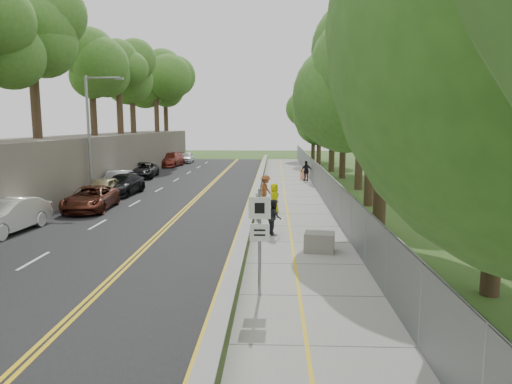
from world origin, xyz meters
TOP-DOWN VIEW (x-y plane):
  - ground at (0.00, 0.00)m, footprint 140.00×140.00m
  - road at (-5.40, 15.00)m, footprint 11.20×66.00m
  - sidewalk at (2.55, 15.00)m, footprint 4.20×66.00m
  - jersey_barrier at (0.25, 15.00)m, footprint 0.42×66.00m
  - rock_embankment at (-13.50, 15.00)m, footprint 5.00×66.00m
  - chainlink_fence at (4.65, 15.00)m, footprint 0.04×66.00m
  - trees_embankment at (-13.00, 15.00)m, footprint 6.40×66.00m
  - trees_fenceside at (7.00, 15.00)m, footprint 7.00×66.00m
  - streetlight at (-10.46, 14.00)m, footprint 2.52×0.22m
  - signpost at (1.05, -3.02)m, footprint 0.62×0.09m
  - construction_barrel at (4.02, 24.90)m, footprint 0.55×0.55m
  - concrete_block at (3.20, 1.60)m, footprint 1.25×1.02m
  - car_1 at (-10.60, 4.10)m, footprint 2.07×4.84m
  - car_2 at (-9.00, 9.69)m, footprint 2.64×5.06m
  - car_3 at (-9.09, 15.50)m, footprint 2.26×4.94m
  - car_4 at (-9.77, 13.58)m, footprint 2.00×4.23m
  - car_5 at (-9.97, 17.10)m, footprint 1.77×4.57m
  - car_6 at (-10.60, 25.56)m, footprint 2.75×5.19m
  - car_7 at (-10.60, 36.76)m, footprint 2.74×5.60m
  - car_8 at (-9.70, 41.97)m, footprint 1.81×4.04m
  - painter_0 at (1.45, 9.19)m, footprint 0.77×0.94m
  - painter_1 at (0.75, 5.78)m, footprint 0.49×0.66m
  - painter_2 at (1.45, 4.29)m, footprint 0.75×0.88m
  - painter_3 at (0.93, 11.70)m, footprint 1.10×1.36m
  - person_far at (4.20, 23.65)m, footprint 1.10×0.78m

SIDE VIEW (x-z plane):
  - ground at x=0.00m, z-range 0.00..0.00m
  - road at x=-5.40m, z-range 0.00..0.04m
  - sidewalk at x=2.55m, z-range 0.00..0.05m
  - jersey_barrier at x=0.25m, z-range 0.00..0.60m
  - concrete_block at x=3.20m, z-range 0.05..0.80m
  - construction_barrel at x=4.02m, z-range 0.05..0.96m
  - car_8 at x=-9.70m, z-range 0.04..1.39m
  - car_2 at x=-9.00m, z-range 0.04..1.40m
  - car_6 at x=-10.60m, z-range 0.04..1.43m
  - car_4 at x=-9.77m, z-range 0.04..1.44m
  - car_3 at x=-9.09m, z-range 0.04..1.44m
  - car_5 at x=-9.97m, z-range 0.04..1.52m
  - car_1 at x=-10.60m, z-range 0.04..1.59m
  - car_7 at x=-10.60m, z-range 0.04..1.61m
  - painter_2 at x=1.45m, z-range 0.05..1.64m
  - painter_0 at x=1.45m, z-range 0.05..1.71m
  - painter_1 at x=0.75m, z-range 0.05..1.72m
  - person_far at x=4.20m, z-range 0.05..1.79m
  - painter_3 at x=0.93m, z-range 0.05..1.89m
  - chainlink_fence at x=4.65m, z-range 0.00..2.00m
  - signpost at x=1.05m, z-range 0.41..3.51m
  - rock_embankment at x=-13.50m, z-range 0.00..4.00m
  - streetlight at x=-10.46m, z-range 0.64..8.64m
  - trees_fenceside at x=7.00m, z-range 0.00..14.00m
  - trees_embankment at x=-13.00m, z-range 4.00..17.00m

